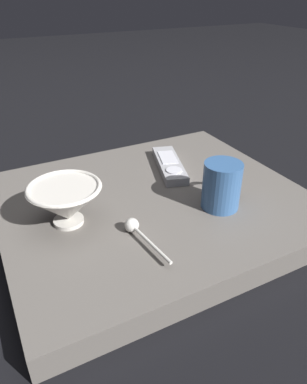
% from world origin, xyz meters
% --- Properties ---
extents(ground_plane, '(6.00, 6.00, 0.00)m').
position_xyz_m(ground_plane, '(0.00, 0.00, 0.00)').
color(ground_plane, black).
extents(table, '(0.62, 0.54, 0.05)m').
position_xyz_m(table, '(0.00, 0.00, 0.02)').
color(table, '#5B5651').
rests_on(table, ground).
extents(cereal_bowl, '(0.14, 0.14, 0.08)m').
position_xyz_m(cereal_bowl, '(0.18, 0.01, 0.09)').
color(cereal_bowl, beige).
rests_on(cereal_bowl, table).
extents(coffee_mug, '(0.11, 0.08, 0.10)m').
position_xyz_m(coffee_mug, '(-0.10, 0.09, 0.10)').
color(coffee_mug, '#33598C').
rests_on(coffee_mug, table).
extents(teaspoon, '(0.03, 0.13, 0.03)m').
position_xyz_m(teaspoon, '(0.09, 0.10, 0.06)').
color(teaspoon, silver).
rests_on(teaspoon, table).
extents(tv_remote_near, '(0.10, 0.19, 0.02)m').
position_xyz_m(tv_remote_near, '(-0.09, -0.10, 0.06)').
color(tv_remote_near, '#9E9EA3').
rests_on(tv_remote_near, table).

